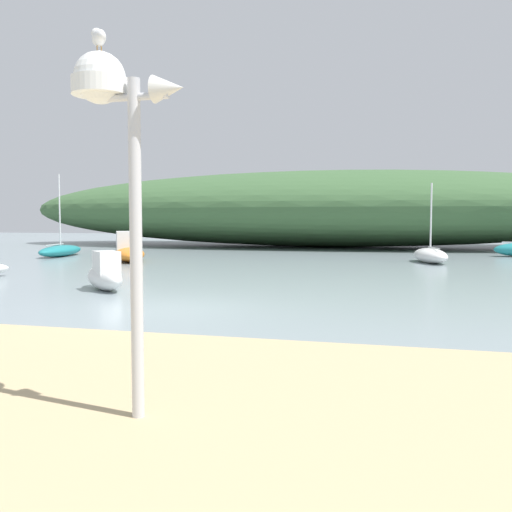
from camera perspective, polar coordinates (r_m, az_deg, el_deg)
ground_plane at (r=13.33m, az=-9.05°, el=-5.38°), size 120.00×120.00×0.00m
distant_hill at (r=42.99m, az=6.98°, el=4.84°), size 49.08×15.10×5.76m
mast_structure at (r=5.61m, az=-14.48°, el=13.85°), size 1.12×0.53×3.52m
seagull_on_radar at (r=5.86m, az=-15.89°, el=20.86°), size 0.29×0.32×0.25m
sailboat_inner_mooring at (r=33.06m, az=-19.46°, el=0.54°), size 1.73×4.43×4.61m
sailboat_east_reach at (r=27.92m, az=17.49°, el=0.07°), size 2.08×3.71×3.83m
motorboat_far_left at (r=17.10m, az=-15.28°, el=-1.86°), size 2.31×2.29×1.18m
motorboat_centre_water at (r=28.59m, az=-12.93°, el=0.57°), size 3.46×4.48×1.49m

